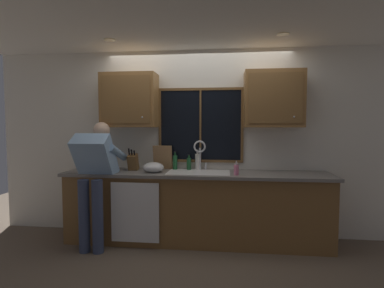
# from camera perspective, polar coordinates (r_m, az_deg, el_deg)

# --- Properties ---
(back_wall) EXTENTS (5.76, 0.12, 2.55)m
(back_wall) POSITION_cam_1_polar(r_m,az_deg,el_deg) (4.14, 1.25, 0.19)
(back_wall) COLOR silver
(back_wall) RESTS_ON floor
(ceiling_downlight_left) EXTENTS (0.14, 0.14, 0.01)m
(ceiling_downlight_left) POSITION_cam_1_polar(r_m,az_deg,el_deg) (3.86, -15.62, 18.81)
(ceiling_downlight_left) COLOR #FFEAB2
(ceiling_downlight_right) EXTENTS (0.14, 0.14, 0.01)m
(ceiling_downlight_right) POSITION_cam_1_polar(r_m,az_deg,el_deg) (3.66, 17.19, 19.62)
(ceiling_downlight_right) COLOR #FFEAB2
(window_glass) EXTENTS (1.10, 0.02, 0.95)m
(window_glass) POSITION_cam_1_polar(r_m,az_deg,el_deg) (4.07, 1.65, 3.64)
(window_glass) COLOR black
(window_frame_top) EXTENTS (1.17, 0.02, 0.04)m
(window_frame_top) POSITION_cam_1_polar(r_m,az_deg,el_deg) (4.08, 1.66, 10.57)
(window_frame_top) COLOR brown
(window_frame_bottom) EXTENTS (1.17, 0.02, 0.04)m
(window_frame_bottom) POSITION_cam_1_polar(r_m,az_deg,el_deg) (4.09, 1.63, -3.28)
(window_frame_bottom) COLOR brown
(window_frame_left) EXTENTS (0.03, 0.02, 0.95)m
(window_frame_left) POSITION_cam_1_polar(r_m,az_deg,el_deg) (4.14, -6.23, 3.62)
(window_frame_left) COLOR brown
(window_frame_right) EXTENTS (0.03, 0.02, 0.95)m
(window_frame_right) POSITION_cam_1_polar(r_m,az_deg,el_deg) (4.05, 9.69, 3.59)
(window_frame_right) COLOR brown
(window_mullion_center) EXTENTS (0.02, 0.02, 0.95)m
(window_mullion_center) POSITION_cam_1_polar(r_m,az_deg,el_deg) (4.05, 1.64, 3.64)
(window_mullion_center) COLOR brown
(lower_cabinet_run) EXTENTS (3.36, 0.58, 0.88)m
(lower_cabinet_run) POSITION_cam_1_polar(r_m,az_deg,el_deg) (3.94, 0.78, -12.34)
(lower_cabinet_run) COLOR brown
(lower_cabinet_run) RESTS_ON floor
(countertop) EXTENTS (3.42, 0.62, 0.04)m
(countertop) POSITION_cam_1_polar(r_m,az_deg,el_deg) (3.82, 0.75, -5.78)
(countertop) COLOR slate
(countertop) RESTS_ON lower_cabinet_run
(dishwasher_front) EXTENTS (0.60, 0.02, 0.74)m
(dishwasher_front) POSITION_cam_1_polar(r_m,az_deg,el_deg) (3.78, -10.97, -12.87)
(dishwasher_front) COLOR white
(upper_cabinet_left) EXTENTS (0.74, 0.36, 0.72)m
(upper_cabinet_left) POSITION_cam_1_polar(r_m,az_deg,el_deg) (4.11, -11.98, 8.24)
(upper_cabinet_left) COLOR olive
(upper_cabinet_right) EXTENTS (0.74, 0.36, 0.72)m
(upper_cabinet_right) POSITION_cam_1_polar(r_m,az_deg,el_deg) (3.95, 15.46, 8.36)
(upper_cabinet_right) COLOR olive
(sink) EXTENTS (0.80, 0.46, 0.21)m
(sink) POSITION_cam_1_polar(r_m,az_deg,el_deg) (3.84, 1.28, -6.91)
(sink) COLOR silver
(sink) RESTS_ON lower_cabinet_run
(faucet) EXTENTS (0.18, 0.09, 0.40)m
(faucet) POSITION_cam_1_polar(r_m,az_deg,el_deg) (3.97, 1.62, -1.45)
(faucet) COLOR silver
(faucet) RESTS_ON countertop
(person_standing) EXTENTS (0.53, 0.69, 1.57)m
(person_standing) POSITION_cam_1_polar(r_m,az_deg,el_deg) (3.83, -18.23, -4.99)
(person_standing) COLOR #384260
(person_standing) RESTS_ON floor
(knife_block) EXTENTS (0.12, 0.18, 0.32)m
(knife_block) POSITION_cam_1_polar(r_m,az_deg,el_deg) (4.04, -11.33, -3.48)
(knife_block) COLOR brown
(knife_block) RESTS_ON countertop
(cutting_board) EXTENTS (0.26, 0.09, 0.33)m
(cutting_board) POSITION_cam_1_polar(r_m,az_deg,el_deg) (4.09, -5.68, -2.59)
(cutting_board) COLOR #997047
(cutting_board) RESTS_ON countertop
(mixing_bowl) EXTENTS (0.27, 0.27, 0.13)m
(mixing_bowl) POSITION_cam_1_polar(r_m,az_deg,el_deg) (3.86, -7.47, -4.52)
(mixing_bowl) COLOR silver
(mixing_bowl) RESTS_ON countertop
(soap_dispenser) EXTENTS (0.06, 0.07, 0.18)m
(soap_dispenser) POSITION_cam_1_polar(r_m,az_deg,el_deg) (3.64, 8.56, -4.92)
(soap_dispenser) COLOR pink
(soap_dispenser) RESTS_ON countertop
(bottle_green_glass) EXTENTS (0.06, 0.06, 0.25)m
(bottle_green_glass) POSITION_cam_1_polar(r_m,az_deg,el_deg) (4.05, -3.30, -3.50)
(bottle_green_glass) COLOR #1E592D
(bottle_green_glass) RESTS_ON countertop
(bottle_tall_clear) EXTENTS (0.06, 0.06, 0.21)m
(bottle_tall_clear) POSITION_cam_1_polar(r_m,az_deg,el_deg) (4.02, -0.59, -3.78)
(bottle_tall_clear) COLOR #1E592D
(bottle_tall_clear) RESTS_ON countertop
(bottle_amber_small) EXTENTS (0.07, 0.07, 0.28)m
(bottle_amber_small) POSITION_cam_1_polar(r_m,az_deg,el_deg) (4.04, 1.04, -3.33)
(bottle_amber_small) COLOR silver
(bottle_amber_small) RESTS_ON countertop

